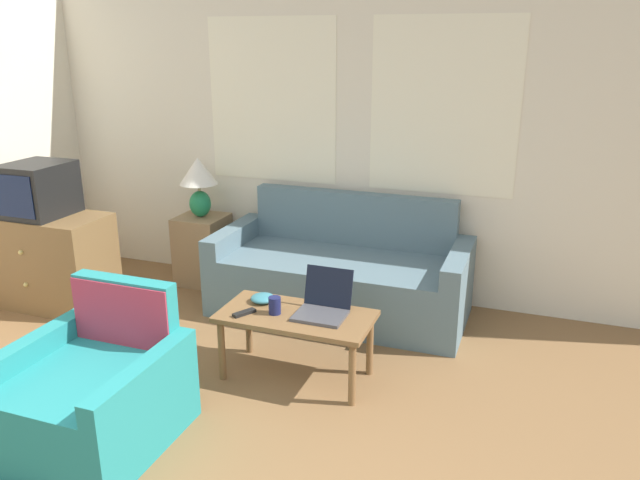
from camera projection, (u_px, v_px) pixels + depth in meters
name	position (u px, v px, depth m)	size (l,w,h in m)	color
wall_back	(364.00, 135.00, 4.90)	(6.56, 0.06, 2.60)	silver
couch	(342.00, 276.00, 4.83)	(1.92, 0.85, 0.88)	slate
armchair	(96.00, 394.00, 3.29)	(0.82, 0.83, 0.79)	teal
tv_dresser	(49.00, 260.00, 4.91)	(0.98, 0.52, 0.74)	brown
television	(38.00, 189.00, 4.73)	(0.42, 0.48, 0.40)	black
side_table	(203.00, 250.00, 5.38)	(0.39, 0.39, 0.59)	#937551
table_lamp	(199.00, 179.00, 5.19)	(0.32, 0.32, 0.51)	#1E8451
coffee_table	(296.00, 322.00, 3.83)	(0.95, 0.47, 0.43)	brown
laptop	(323.00, 305.00, 3.80)	(0.30, 0.31, 0.26)	#47474C
cup_navy	(275.00, 305.00, 3.80)	(0.08, 0.08, 0.11)	#191E4C
snack_bowl	(263.00, 298.00, 3.98)	(0.16, 0.16, 0.05)	teal
tv_remote	(244.00, 313.00, 3.81)	(0.11, 0.15, 0.02)	black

